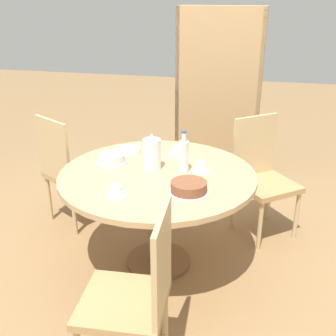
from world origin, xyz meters
TOP-DOWN VIEW (x-y plane):
  - ground_plane at (0.00, 0.00)m, footprint 14.00×14.00m
  - dining_table at (0.00, 0.00)m, footprint 1.33×1.33m
  - chair_a at (0.69, 0.66)m, footprint 0.59×0.59m
  - chair_b at (-0.86, 0.41)m, footprint 0.57×0.57m
  - chair_c at (0.14, -0.94)m, footprint 0.45×0.45m
  - bookshelf at (0.21, 1.53)m, footprint 0.81×0.28m
  - coffee_pot at (-0.05, 0.06)m, footprint 0.12×0.12m
  - water_bottle at (0.17, 0.07)m, footprint 0.07×0.07m
  - cake_main at (0.26, -0.25)m, footprint 0.25×0.25m
  - cake_second at (-0.36, 0.10)m, footprint 0.21×0.21m
  - cup_a at (0.28, 0.10)m, footprint 0.13×0.13m
  - cup_b at (-0.15, -0.38)m, footprint 0.13×0.13m
  - cup_c at (0.05, 0.37)m, footprint 0.13×0.13m
  - plate_stack at (-0.32, 0.33)m, footprint 0.19×0.19m

SIDE VIEW (x-z plane):
  - ground_plane at x=0.00m, z-range 0.00..0.00m
  - chair_a at x=0.69m, z-range 0.02..0.97m
  - chair_b at x=-0.86m, z-range 0.02..0.97m
  - chair_c at x=0.14m, z-range 0.02..0.97m
  - dining_table at x=0.00m, z-range 0.23..0.96m
  - plate_stack at x=-0.32m, z-range 0.72..0.75m
  - cup_a at x=0.28m, z-range 0.72..0.78m
  - cup_b at x=-0.15m, z-range 0.72..0.78m
  - cup_c at x=0.05m, z-range 0.72..0.78m
  - cake_second at x=-0.36m, z-range 0.72..0.79m
  - cake_main at x=0.26m, z-range 0.72..0.80m
  - coffee_pot at x=-0.05m, z-range 0.71..0.96m
  - water_bottle at x=0.17m, z-range 0.70..0.98m
  - bookshelf at x=0.21m, z-range -0.02..1.71m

